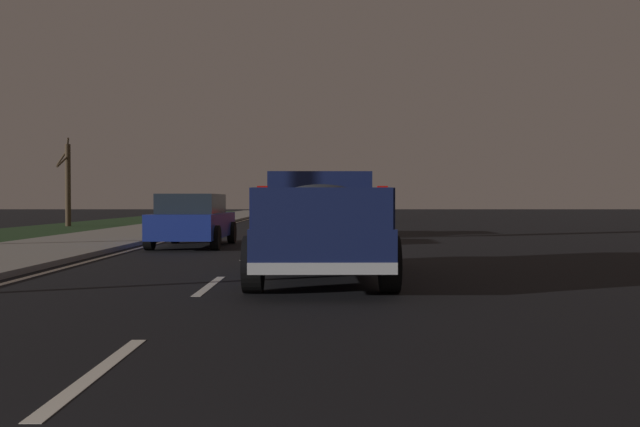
% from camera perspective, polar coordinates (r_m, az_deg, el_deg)
% --- Properties ---
extents(ground, '(144.00, 144.00, 0.00)m').
position_cam_1_polar(ground, '(27.95, -3.55, -1.64)').
color(ground, black).
extents(sidewalk_shoulder, '(108.00, 4.00, 0.12)m').
position_cam_1_polar(sidewalk_shoulder, '(28.87, -14.92, -1.47)').
color(sidewalk_shoulder, gray).
rests_on(sidewalk_shoulder, ground).
extents(grass_verge, '(108.00, 6.00, 0.01)m').
position_cam_1_polar(grass_verge, '(30.55, -24.02, -1.50)').
color(grass_verge, '#1E3819').
rests_on(grass_verge, ground).
extents(lane_markings, '(108.71, 3.54, 0.01)m').
position_cam_1_polar(lane_markings, '(30.71, -7.93, -1.39)').
color(lane_markings, silver).
rests_on(lane_markings, ground).
extents(pickup_truck, '(5.45, 2.33, 1.87)m').
position_cam_1_polar(pickup_truck, '(11.52, -0.02, -0.73)').
color(pickup_truck, '#141E4C').
rests_on(pickup_truck, ground).
extents(sedan_blue, '(4.42, 2.06, 1.54)m').
position_cam_1_polar(sedan_blue, '(19.68, -10.87, -0.54)').
color(sedan_blue, navy).
rests_on(sedan_blue, ground).
extents(sedan_red, '(4.43, 2.06, 1.54)m').
position_cam_1_polar(sedan_red, '(25.31, -0.45, -0.15)').
color(sedan_red, maroon).
rests_on(sedan_red, ground).
extents(bare_tree_far, '(1.85, 0.87, 4.65)m').
position_cam_1_polar(bare_tree_far, '(36.95, -20.93, 2.53)').
color(bare_tree_far, '#423323').
rests_on(bare_tree_far, ground).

